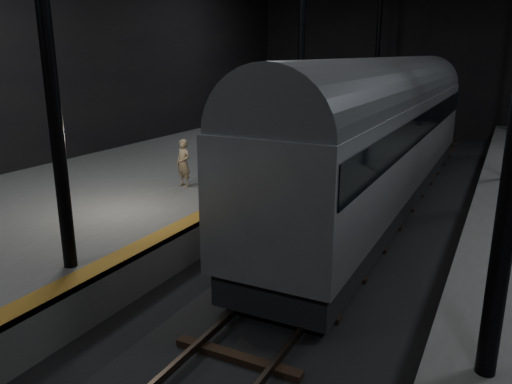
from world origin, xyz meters
The scene contains 6 objects.
ground centered at (0.00, 0.00, 0.00)m, with size 44.00×44.00×0.00m, color black.
platform_left centered at (-7.50, 0.00, 0.50)m, with size 9.00×43.80×1.00m, color #50504E.
tactile_strip centered at (-3.25, 0.00, 1.00)m, with size 0.50×43.80×0.01m, color brown.
track centered at (0.00, 0.00, 0.07)m, with size 2.40×43.00×0.24m.
train centered at (0.00, 6.06, 2.72)m, with size 2.74×18.23×4.87m.
woman centered at (-5.34, 2.15, 1.76)m, with size 0.55×0.36×1.52m, color #937C5A.
Camera 1 is at (3.69, -10.53, 5.11)m, focal length 35.00 mm.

